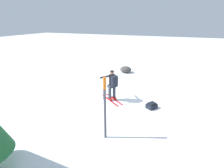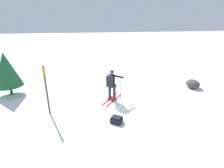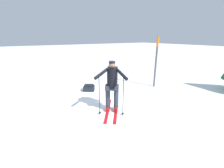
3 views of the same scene
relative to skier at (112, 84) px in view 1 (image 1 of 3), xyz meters
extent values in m
plane|color=white|center=(0.47, -0.50, -0.91)|extent=(80.00, 80.00, 0.00)
cube|color=red|center=(-0.10, -0.09, -0.91)|extent=(1.37, 1.06, 0.01)
cube|color=red|center=(-0.10, -0.09, -0.84)|extent=(0.31, 0.27, 0.12)
cylinder|color=#2D333D|center=(-0.10, -0.09, -0.45)|extent=(0.15, 0.15, 0.66)
cube|color=red|center=(0.06, 0.12, -0.91)|extent=(1.37, 1.06, 0.01)
cube|color=red|center=(0.06, 0.12, -0.84)|extent=(0.31, 0.27, 0.12)
cylinder|color=#2D333D|center=(0.06, 0.12, -0.45)|extent=(0.15, 0.15, 0.66)
cube|color=#2D333D|center=(-0.02, 0.02, -0.12)|extent=(0.46, 0.49, 0.14)
cylinder|color=black|center=(-0.02, 0.02, 0.18)|extent=(0.30, 0.30, 0.60)
sphere|color=#8C664C|center=(-0.02, 0.02, 0.58)|extent=(0.20, 0.20, 0.20)
cylinder|color=black|center=(-0.02, 0.02, 0.66)|extent=(0.19, 0.19, 0.06)
cube|color=black|center=(0.17, -0.13, 0.20)|extent=(0.33, 0.36, 0.55)
cylinder|color=black|center=(-0.48, -0.08, -0.29)|extent=(0.02, 0.02, 1.23)
cylinder|color=black|center=(-0.48, -0.08, -0.85)|extent=(0.07, 0.07, 0.01)
cylinder|color=black|center=(-0.37, -0.09, 0.36)|extent=(0.56, 0.11, 0.26)
cylinder|color=black|center=(-0.05, 0.48, -0.29)|extent=(0.02, 0.02, 1.23)
cylinder|color=black|center=(-0.05, 0.48, -0.85)|extent=(0.07, 0.07, 0.01)
cylinder|color=black|center=(-0.02, 0.38, 0.36)|extent=(0.26, 0.55, 0.26)
cube|color=black|center=(2.08, -0.12, -0.81)|extent=(0.56, 0.59, 0.21)
cube|color=black|center=(2.08, -0.12, -0.67)|extent=(0.46, 0.49, 0.06)
cylinder|color=#4C4C51|center=(0.94, -2.98, 0.23)|extent=(0.09, 0.09, 2.28)
cylinder|color=orange|center=(0.94, -2.98, 1.17)|extent=(0.10, 0.10, 0.41)
ellipsoid|color=#474442|center=(-0.94, 5.19, -0.66)|extent=(0.90, 0.76, 0.49)
camera|label=1|loc=(3.14, -7.76, 3.08)|focal=28.00mm
camera|label=2|loc=(8.18, -1.25, 3.24)|focal=28.00mm
camera|label=3|loc=(-3.72, 2.38, 1.38)|focal=24.00mm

